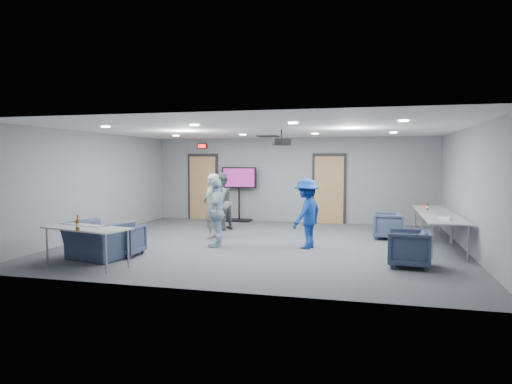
% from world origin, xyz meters
% --- Properties ---
extents(floor, '(9.00, 9.00, 0.00)m').
position_xyz_m(floor, '(0.00, 0.00, 0.00)').
color(floor, '#3D4046').
rests_on(floor, ground).
extents(ceiling, '(9.00, 9.00, 0.00)m').
position_xyz_m(ceiling, '(0.00, 0.00, 2.70)').
color(ceiling, white).
rests_on(ceiling, wall_back).
extents(wall_back, '(9.00, 0.02, 2.70)m').
position_xyz_m(wall_back, '(0.00, 4.00, 1.35)').
color(wall_back, gray).
rests_on(wall_back, floor).
extents(wall_front, '(9.00, 0.02, 2.70)m').
position_xyz_m(wall_front, '(0.00, -4.00, 1.35)').
color(wall_front, gray).
rests_on(wall_front, floor).
extents(wall_left, '(0.02, 8.00, 2.70)m').
position_xyz_m(wall_left, '(-4.50, 0.00, 1.35)').
color(wall_left, gray).
rests_on(wall_left, floor).
extents(wall_right, '(0.02, 8.00, 2.70)m').
position_xyz_m(wall_right, '(4.50, 0.00, 1.35)').
color(wall_right, gray).
rests_on(wall_right, floor).
extents(door_left, '(1.06, 0.17, 2.24)m').
position_xyz_m(door_left, '(-3.00, 3.95, 1.07)').
color(door_left, black).
rests_on(door_left, wall_back).
extents(door_right, '(1.06, 0.17, 2.24)m').
position_xyz_m(door_right, '(1.20, 3.95, 1.07)').
color(door_right, black).
rests_on(door_right, wall_back).
extents(exit_sign, '(0.32, 0.08, 0.16)m').
position_xyz_m(exit_sign, '(-3.00, 3.93, 2.45)').
color(exit_sign, black).
rests_on(exit_sign, wall_back).
extents(hvac_diffuser, '(0.60, 0.60, 0.03)m').
position_xyz_m(hvac_diffuser, '(-0.50, 2.80, 2.69)').
color(hvac_diffuser, black).
rests_on(hvac_diffuser, ceiling).
extents(downlights, '(6.18, 3.78, 0.02)m').
position_xyz_m(downlights, '(0.00, 0.00, 2.68)').
color(downlights, white).
rests_on(downlights, ceiling).
extents(person_a, '(0.48, 0.65, 1.64)m').
position_xyz_m(person_a, '(-1.44, 0.44, 0.82)').
color(person_a, gray).
rests_on(person_a, floor).
extents(person_b, '(0.85, 0.96, 1.63)m').
position_xyz_m(person_b, '(-1.64, 1.77, 0.81)').
color(person_b, '#535E64').
rests_on(person_b, floor).
extents(person_c, '(0.53, 0.97, 1.57)m').
position_xyz_m(person_c, '(-0.96, -0.56, 0.79)').
color(person_c, '#9DB6CA').
rests_on(person_c, floor).
extents(person_d, '(0.90, 1.15, 1.57)m').
position_xyz_m(person_d, '(1.07, -0.28, 0.79)').
color(person_d, navy).
rests_on(person_d, floor).
extents(chair_right_a, '(0.78, 0.76, 0.67)m').
position_xyz_m(chair_right_a, '(2.90, 1.43, 0.33)').
color(chair_right_a, '#3B4966').
rests_on(chair_right_a, floor).
extents(chair_right_c, '(0.83, 0.81, 0.69)m').
position_xyz_m(chair_right_c, '(3.16, -1.62, 0.35)').
color(chair_right_c, '#333D58').
rests_on(chair_right_c, floor).
extents(chair_front_a, '(0.72, 0.74, 0.66)m').
position_xyz_m(chair_front_a, '(-2.50, -2.00, 0.33)').
color(chair_front_a, '#37425F').
rests_on(chair_front_a, floor).
extents(chair_front_b, '(1.34, 1.24, 0.74)m').
position_xyz_m(chair_front_b, '(-2.87, -2.40, 0.37)').
color(chair_front_b, '#37455F').
rests_on(chair_front_b, floor).
extents(table_right_a, '(0.80, 1.93, 0.73)m').
position_xyz_m(table_right_a, '(4.00, 1.98, 0.69)').
color(table_right_a, '#A5A7A9').
rests_on(table_right_a, floor).
extents(table_right_b, '(0.82, 1.96, 0.73)m').
position_xyz_m(table_right_b, '(4.00, 0.08, 0.69)').
color(table_right_b, '#A5A7A9').
rests_on(table_right_b, floor).
extents(table_front_left, '(1.80, 1.07, 0.73)m').
position_xyz_m(table_front_left, '(-2.69, -3.00, 0.68)').
color(table_front_left, '#A5A7A9').
rests_on(table_front_left, floor).
extents(bottle_front, '(0.07, 0.07, 0.28)m').
position_xyz_m(bottle_front, '(-2.61, -3.38, 0.83)').
color(bottle_front, brown).
rests_on(bottle_front, table_front_left).
extents(bottle_right, '(0.06, 0.06, 0.24)m').
position_xyz_m(bottle_right, '(3.85, 1.69, 0.82)').
color(bottle_right, brown).
rests_on(bottle_right, table_right_a).
extents(snack_box, '(0.21, 0.15, 0.04)m').
position_xyz_m(snack_box, '(3.85, 2.47, 0.75)').
color(snack_box, '#E46539').
rests_on(snack_box, table_right_a).
extents(wrapper, '(0.28, 0.24, 0.05)m').
position_xyz_m(wrapper, '(3.98, -0.22, 0.76)').
color(wrapper, white).
rests_on(wrapper, table_right_b).
extents(tv_stand, '(1.15, 0.55, 1.76)m').
position_xyz_m(tv_stand, '(-1.68, 3.75, 1.00)').
color(tv_stand, black).
rests_on(tv_stand, floor).
extents(projector, '(0.48, 0.45, 0.37)m').
position_xyz_m(projector, '(0.43, 0.01, 2.40)').
color(projector, black).
rests_on(projector, ceiling).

